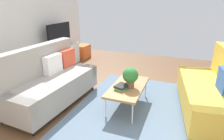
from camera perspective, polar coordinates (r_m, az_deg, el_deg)
The scene contains 16 objects.
ground_plane at distance 3.66m, azimuth 3.45°, elevation -11.01°, with size 7.68×7.68×0.00m, color brown.
area_rug at distance 3.62m, azimuth 7.43°, elevation -11.50°, with size 2.90×2.20×0.01m, color slate.
couch_beige at distance 3.82m, azimuth -17.89°, elevation -3.17°, with size 1.94×0.94×1.10m.
couch_green at distance 3.69m, azimuth 27.94°, elevation -5.43°, with size 2.00×1.10×1.10m.
coffee_table at distance 3.52m, azimuth 4.75°, elevation -5.16°, with size 1.10×0.56×0.42m.
tv_console at distance 5.89m, azimuth -14.91°, elevation 3.91°, with size 1.40×0.44×0.64m, color silver.
tv at distance 5.75m, azimuth -15.31°, elevation 9.96°, with size 1.00×0.20×0.64m.
storage_trunk at distance 6.75m, azimuth -8.74°, elevation 5.49°, with size 0.52×0.40×0.44m, color orange.
potted_plant at distance 3.38m, azimuth 5.48°, elevation -1.80°, with size 0.28×0.28×0.37m.
table_book_0 at distance 3.39m, azimuth 2.82°, elevation -5.30°, with size 0.24×0.18×0.04m, color #3F8C4C.
table_book_1 at distance 3.37m, azimuth 2.84°, elevation -4.72°, with size 0.24×0.18×0.04m, color #262626.
vase_0 at distance 5.39m, azimuth -19.28°, elevation 6.25°, with size 0.09×0.09×0.13m, color silver.
vase_1 at distance 5.50m, azimuth -18.29°, elevation 6.67°, with size 0.13×0.13×0.14m, color silver.
bottle_0 at distance 5.59m, azimuth -16.35°, elevation 7.39°, with size 0.06×0.06×0.20m, color #3F8C4C.
bottle_1 at distance 5.68m, azimuth -15.67°, elevation 7.38°, with size 0.06×0.06×0.15m, color orange.
bottle_2 at distance 5.77m, azimuth -15.02°, elevation 7.60°, with size 0.04×0.04×0.15m, color gold.
Camera 1 is at (-3.00, -0.93, 1.89)m, focal length 30.88 mm.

